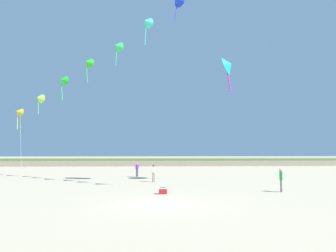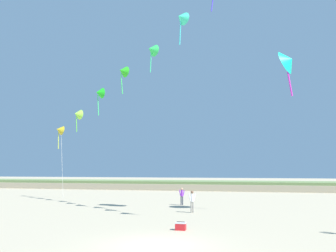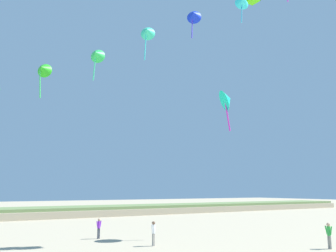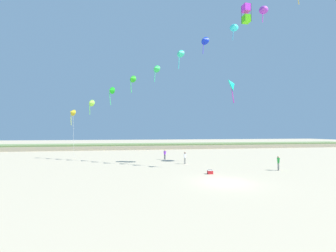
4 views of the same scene
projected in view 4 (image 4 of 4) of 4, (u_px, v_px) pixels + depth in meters
name	position (u px, v px, depth m)	size (l,w,h in m)	color
ground_plane	(225.00, 182.00, 19.92)	(240.00, 240.00, 0.00)	tan
dune_ridge	(158.00, 146.00, 62.20)	(120.00, 9.00, 1.38)	tan
person_near_left	(165.00, 154.00, 36.72)	(0.54, 0.30, 1.59)	#474C56
person_near_right	(278.00, 162.00, 26.23)	(0.23, 0.59, 1.69)	gray
person_mid_center	(185.00, 157.00, 31.62)	(0.55, 0.36, 1.68)	gray
kite_banner_string	(166.00, 61.00, 32.38)	(30.45, 19.18, 21.94)	gold
large_kite_low_lead	(246.00, 14.00, 31.37)	(1.01, 1.01, 2.54)	#4CD40E
large_kite_mid_trail	(233.00, 85.00, 33.70)	(1.93, 2.25, 3.78)	#12EAB2
beach_cooler	(210.00, 172.00, 23.99)	(0.58, 0.41, 0.46)	red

